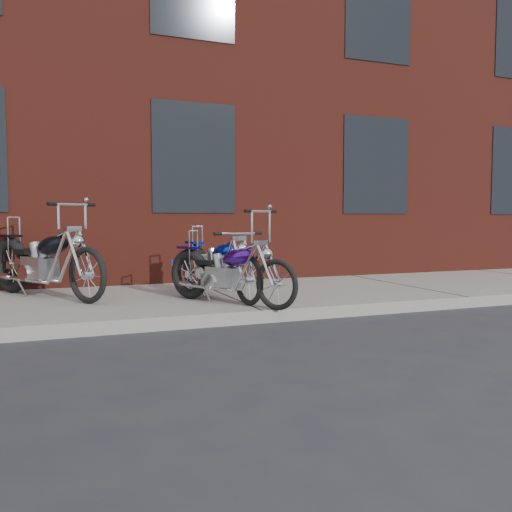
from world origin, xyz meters
name	(u,v)px	position (x,y,z in m)	size (l,w,h in m)	color
ground	(263,324)	(0.00, 0.00, 0.00)	(120.00, 120.00, 0.00)	#26262F
sidewalk	(223,299)	(0.00, 1.50, 0.07)	(22.00, 3.00, 0.15)	gray
building_brick	(142,106)	(0.00, 8.00, 4.00)	(22.00, 10.00, 8.00)	#5B1D14
chopper_purple	(227,274)	(-0.22, 0.64, 0.52)	(1.10, 1.85, 1.16)	black
chopper_blue	(218,268)	(-0.16, 1.21, 0.54)	(0.62, 2.15, 0.94)	black
chopper_third	(44,264)	(-2.34, 2.05, 0.60)	(1.44, 2.14, 1.26)	black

